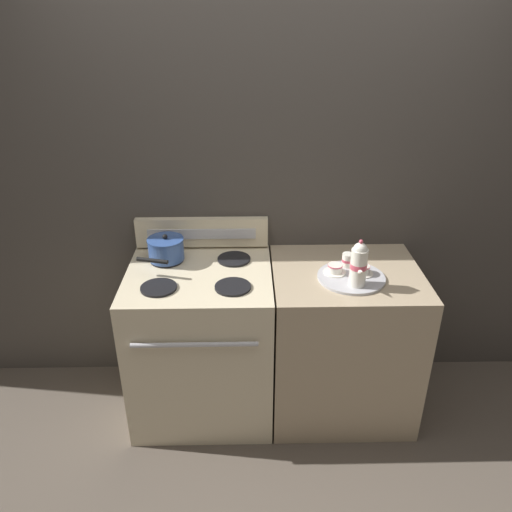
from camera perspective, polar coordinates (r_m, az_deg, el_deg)
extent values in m
plane|color=brown|center=(3.17, 1.81, -16.16)|extent=(6.00, 6.00, 0.00)
cube|color=#423D38|center=(2.88, 1.77, 5.22)|extent=(6.00, 0.05, 2.20)
cube|color=beige|center=(2.89, -6.14, -9.75)|extent=(0.77, 0.68, 0.89)
cylinder|color=silver|center=(2.46, -7.05, -10.02)|extent=(0.62, 0.02, 0.02)
cylinder|color=black|center=(2.81, -10.13, -0.41)|extent=(0.18, 0.18, 0.01)
cylinder|color=black|center=(2.77, -2.54, -0.34)|extent=(0.18, 0.18, 0.01)
cylinder|color=black|center=(2.54, -11.06, -3.57)|extent=(0.18, 0.18, 0.01)
cylinder|color=black|center=(2.51, -2.66, -3.54)|extent=(0.18, 0.18, 0.01)
cube|color=beige|center=(2.89, -6.20, 2.73)|extent=(0.76, 0.05, 0.17)
cube|color=#B7B7BC|center=(2.86, -6.24, 2.51)|extent=(0.62, 0.01, 0.06)
cube|color=tan|center=(2.93, 9.71, -9.47)|extent=(0.79, 0.68, 0.89)
cylinder|color=#335193|center=(2.78, -10.23, 0.72)|extent=(0.19, 0.19, 0.11)
cylinder|color=#335193|center=(2.75, -10.34, 1.86)|extent=(0.20, 0.20, 0.01)
sphere|color=black|center=(2.74, -10.37, 2.18)|extent=(0.03, 0.03, 0.03)
cylinder|color=black|center=(2.62, -11.78, -0.51)|extent=(0.17, 0.06, 0.02)
cylinder|color=#B2B2B7|center=(2.63, 10.82, -2.41)|extent=(0.35, 0.35, 0.01)
cylinder|color=white|center=(2.51, 11.62, -1.29)|extent=(0.08, 0.08, 0.20)
cylinder|color=#C6475B|center=(2.50, 11.64, -1.09)|extent=(0.08, 0.08, 0.03)
sphere|color=white|center=(2.47, 11.83, 0.71)|extent=(0.07, 0.07, 0.07)
sphere|color=#C6475B|center=(2.45, 11.92, 1.62)|extent=(0.02, 0.02, 0.02)
cone|color=white|center=(2.45, 11.93, -1.78)|extent=(0.02, 0.06, 0.05)
cylinder|color=white|center=(2.64, 8.99, -1.83)|extent=(0.12, 0.12, 0.01)
cylinder|color=white|center=(2.63, 9.03, -1.38)|extent=(0.08, 0.08, 0.04)
cylinder|color=#C6475B|center=(2.63, 9.05, -1.05)|extent=(0.08, 0.08, 0.01)
cylinder|color=white|center=(2.66, 12.00, -1.92)|extent=(0.12, 0.12, 0.01)
cylinder|color=white|center=(2.65, 12.05, -1.46)|extent=(0.08, 0.08, 0.04)
cylinder|color=#C6475B|center=(2.64, 12.09, -1.14)|extent=(0.08, 0.08, 0.01)
cylinder|color=white|center=(2.70, 10.41, -0.47)|extent=(0.06, 0.06, 0.08)
cylinder|color=#C6475B|center=(2.70, 10.41, -0.47)|extent=(0.06, 0.06, 0.01)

